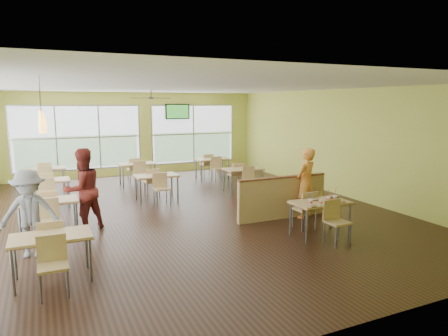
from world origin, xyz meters
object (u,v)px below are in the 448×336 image
at_px(main_table, 320,207).
at_px(man_plaid, 306,183).
at_px(food_basket, 333,197).
at_px(half_wall_divider, 282,197).

relative_size(main_table, man_plaid, 0.88).
xyz_separation_m(main_table, man_plaid, (0.56, 1.28, 0.23)).
bearing_deg(main_table, food_basket, 13.24).
height_order(main_table, half_wall_divider, half_wall_divider).
xyz_separation_m(half_wall_divider, man_plaid, (0.56, -0.17, 0.34)).
xyz_separation_m(main_table, food_basket, (0.43, 0.10, 0.15)).
xyz_separation_m(main_table, half_wall_divider, (0.00, 1.45, -0.11)).
distance_m(main_table, man_plaid, 1.42).
bearing_deg(food_basket, man_plaid, 83.57).
distance_m(half_wall_divider, food_basket, 1.44).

